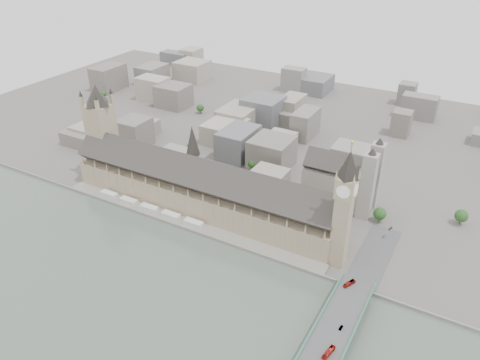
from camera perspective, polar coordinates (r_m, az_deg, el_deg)
The scene contains 17 objects.
ground at distance 431.66m, azimuth -6.23°, elevation -4.82°, with size 900.00×900.00×0.00m, color #595651.
river_thames at distance 345.64m, azimuth -22.85°, elevation -18.13°, with size 600.00×600.00×0.00m, color #4A584D.
embankment_wall at distance 421.04m, azimuth -7.41°, elevation -5.65°, with size 600.00×1.50×3.00m, color gray.
river_terrace at distance 426.17m, azimuth -6.82°, elevation -5.20°, with size 270.00×15.00×2.00m, color gray.
terrace_tents at distance 446.28m, azimuth -11.00°, elevation -3.35°, with size 118.00×7.00×4.00m.
palace_of_westminster at distance 432.90m, azimuth -4.91°, elevation -1.06°, with size 265.00×40.73×55.44m.
elizabeth_tower at distance 355.04m, azimuth 12.62°, elevation -2.56°, with size 17.00×17.00×107.50m.
victoria_tower at distance 495.03m, azimuth -16.56°, elevation 6.10°, with size 30.00×30.00×100.00m.
central_tower at distance 425.85m, azimuth -5.76°, elevation 3.73°, with size 13.00×13.00×48.00m.
westminster_bridge at distance 313.97m, azimuth 10.10°, elevation -20.31°, with size 25.00×325.00×10.25m, color #474749.
westminster_abbey at distance 450.33m, azimuth 12.38°, elevation -0.04°, with size 68.00×36.00×64.00m.
city_skyline_inland at distance 614.14m, azimuth 6.93°, elevation 8.07°, with size 720.00×360.00×38.00m, color gray, non-canonical shape.
park_trees at distance 474.26m, azimuth -3.14°, elevation -0.16°, with size 110.00×30.00×15.00m, color #1E3F16, non-canonical shape.
red_bus_north at distance 353.83m, azimuth 13.19°, elevation -12.17°, with size 2.49×10.63×2.96m, color maroon.
red_bus_south at distance 307.18m, azimuth 10.77°, elevation -19.93°, with size 2.77×11.85×3.30m, color #A91F15.
car_silver at distance 323.16m, azimuth 12.21°, elevation -17.19°, with size 1.52×4.36×1.43m, color gray.
car_approach at distance 418.83m, azimuth 17.84°, elevation -5.64°, with size 2.14×5.25×1.52m, color gray.
Camera 1 is at (213.86, -285.11, 243.53)m, focal length 35.00 mm.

